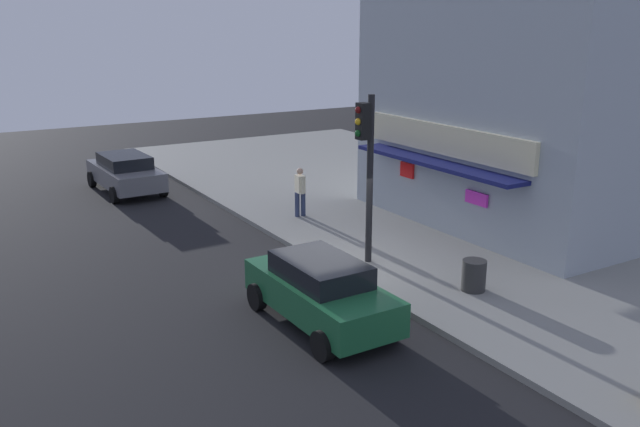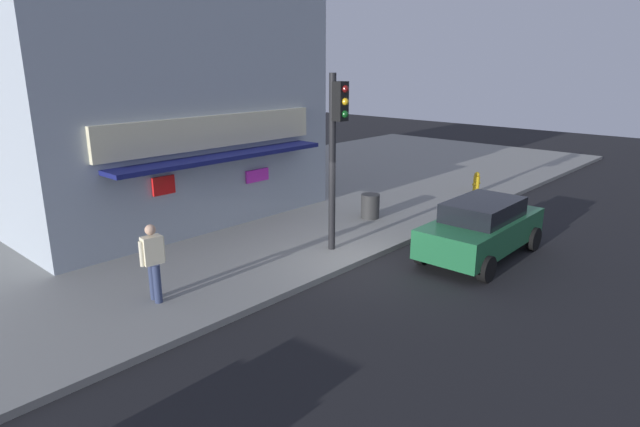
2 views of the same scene
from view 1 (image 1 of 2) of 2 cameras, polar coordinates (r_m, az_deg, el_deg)
The scene contains 8 objects.
ground_plane at distance 17.99m, azimuth 1.02°, elevation -5.06°, with size 61.79×61.79×0.00m, color black.
sidewalk at distance 22.09m, azimuth 16.01°, elevation -1.47°, with size 41.19×13.46×0.15m, color gray.
corner_building at distance 23.52m, azimuth 18.92°, elevation 10.22°, with size 9.47×9.50×8.61m.
traffic_light at distance 17.58m, azimuth 4.02°, elevation 4.87°, with size 0.32×0.58×4.55m.
trash_can at distance 16.73m, azimuth 13.04°, elevation -5.18°, with size 0.59×0.59×0.77m, color #2D2D2D.
pedestrian at distance 22.43m, azimuth -1.72°, elevation 2.01°, with size 0.55×0.40×1.66m.
parked_car_green at distance 14.72m, azimuth 0.04°, elevation -6.61°, with size 4.17×1.96×1.54m.
parked_car_grey at distance 27.52m, azimuth -16.33°, elevation 3.41°, with size 4.55×2.23×1.49m.
Camera 1 is at (14.24, -8.92, 6.43)m, focal length 37.37 mm.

